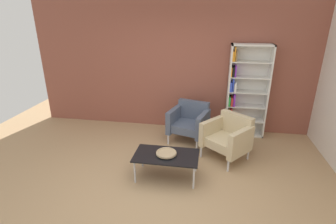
% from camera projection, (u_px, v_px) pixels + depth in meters
% --- Properties ---
extents(ground_plane, '(8.32, 8.32, 0.00)m').
position_uv_depth(ground_plane, '(157.00, 193.00, 3.77)').
color(ground_plane, tan).
extents(brick_back_panel, '(6.40, 0.12, 2.90)m').
position_uv_depth(brick_back_panel, '(179.00, 63.00, 5.50)').
color(brick_back_panel, brown).
rests_on(brick_back_panel, ground_plane).
extents(bookshelf_tall, '(0.80, 0.30, 1.90)m').
position_uv_depth(bookshelf_tall, '(244.00, 93.00, 5.30)').
color(bookshelf_tall, silver).
rests_on(bookshelf_tall, ground_plane).
extents(coffee_table_low, '(1.00, 0.56, 0.40)m').
position_uv_depth(coffee_table_low, '(166.00, 157.00, 4.01)').
color(coffee_table_low, black).
rests_on(coffee_table_low, ground_plane).
extents(decorative_bowl, '(0.32, 0.32, 0.05)m').
position_uv_depth(decorative_bowl, '(166.00, 153.00, 3.99)').
color(decorative_bowl, tan).
rests_on(decorative_bowl, coffee_table_low).
extents(armchair_near_window, '(0.87, 0.82, 0.78)m').
position_uv_depth(armchair_near_window, '(189.00, 121.00, 5.19)').
color(armchair_near_window, '#4C566B').
rests_on(armchair_near_window, ground_plane).
extents(armchair_corner_red, '(0.95, 0.94, 0.78)m').
position_uv_depth(armchair_corner_red, '(228.00, 136.00, 4.56)').
color(armchair_corner_red, '#C6B289').
rests_on(armchair_corner_red, ground_plane).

